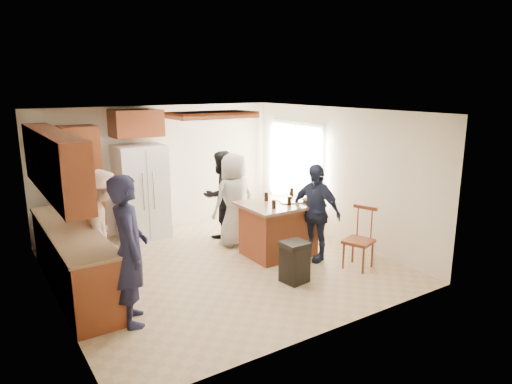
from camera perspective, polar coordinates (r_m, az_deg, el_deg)
room_shell at (r=11.19m, az=11.30°, el=2.56°), size 8.00×5.20×5.00m
person_front_left at (r=5.77m, az=-15.56°, el=-7.07°), size 0.64×0.78×1.88m
person_behind_left at (r=8.78m, az=-4.37°, el=-0.30°), size 0.92×0.69×1.68m
person_behind_right at (r=8.30m, az=-2.73°, el=-0.98°), size 0.88×0.62×1.71m
person_side_right at (r=7.68m, az=7.34°, el=-2.52°), size 0.75×1.06×1.64m
person_counter at (r=7.18m, az=-18.59°, el=-4.05°), size 0.73×1.18×1.69m
left_cabinetry at (r=6.95m, az=-22.63°, el=-4.01°), size 0.64×3.00×2.30m
back_wall_units at (r=8.75m, az=-19.30°, el=2.54°), size 1.80×0.60×2.45m
refrigerator at (r=8.99m, az=-14.11°, el=0.03°), size 0.90×0.76×1.80m
kitchen_island at (r=7.93m, az=2.82°, el=-4.53°), size 1.28×1.03×0.93m
island_items at (r=7.86m, az=4.63°, el=-0.98°), size 0.91×0.71×0.15m
trash_bin at (r=6.92m, az=4.85°, el=-8.66°), size 0.39×0.39×0.63m
spindle_chair at (r=7.54m, az=12.77°, el=-5.97°), size 0.54×0.54×0.99m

